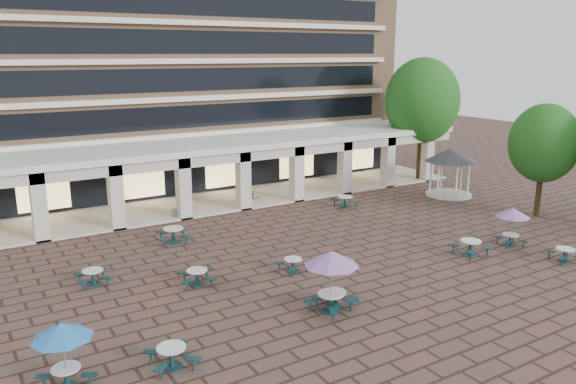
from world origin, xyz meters
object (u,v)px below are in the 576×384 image
Objects in this scene: picnic_table_0 at (172,355)px; picnic_table_3 at (470,246)px; gazebo at (451,160)px; planter_right at (251,198)px; picnic_table_1 at (335,298)px; planter_left at (184,209)px.

picnic_table_3 reaches higher than picnic_table_0.
planter_right is at bearing 159.90° from gazebo.
picnic_table_3 is at bearing 9.19° from picnic_table_0.
planter_left is at bearing 77.89° from picnic_table_1.
picnic_table_3 is 1.25× the size of planter_right.
gazebo is at bearing 17.05° from picnic_table_1.
planter_left reaches higher than picnic_table_3.
planter_right is (4.91, 0.00, 0.10)m from planter_left.
planter_left is 1.00× the size of planter_right.
gazebo is 19.53m from planter_left.
picnic_table_0 is 18.20m from planter_left.
picnic_table_3 is 0.50× the size of gazebo.
picnic_table_1 is 0.96× the size of picnic_table_3.
gazebo is (18.31, 10.89, 2.20)m from picnic_table_1.
picnic_table_3 is at bearing -55.44° from planter_left.
picnic_table_3 is (17.02, 2.19, 0.03)m from picnic_table_0.
gazebo reaches higher than picnic_table_1.
gazebo is 14.87m from planter_right.
picnic_table_0 is 17.16m from picnic_table_3.
picnic_table_1 is 15.95m from planter_left.
picnic_table_1 is 1.20× the size of planter_left.
picnic_table_0 reaches higher than picnic_table_1.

